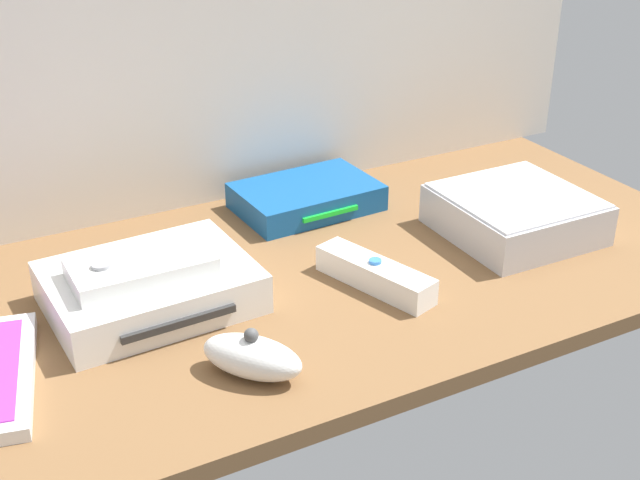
% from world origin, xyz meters
% --- Properties ---
extents(ground_plane, '(1.00, 0.48, 0.02)m').
position_xyz_m(ground_plane, '(0.00, 0.00, -0.01)').
color(ground_plane, brown).
rests_on(ground_plane, ground).
extents(game_console, '(0.22, 0.17, 0.04)m').
position_xyz_m(game_console, '(-0.19, 0.02, 0.02)').
color(game_console, white).
rests_on(game_console, ground_plane).
extents(mini_computer, '(0.17, 0.17, 0.05)m').
position_xyz_m(mini_computer, '(0.26, -0.03, 0.03)').
color(mini_computer, silver).
rests_on(mini_computer, ground_plane).
extents(network_router, '(0.19, 0.13, 0.03)m').
position_xyz_m(network_router, '(0.07, 0.16, 0.02)').
color(network_router, '#145193').
rests_on(network_router, ground_plane).
extents(remote_wand, '(0.08, 0.15, 0.03)m').
position_xyz_m(remote_wand, '(0.04, -0.06, 0.02)').
color(remote_wand, white).
rests_on(remote_wand, ground_plane).
extents(remote_nunchuk, '(0.10, 0.11, 0.05)m').
position_xyz_m(remote_nunchuk, '(-0.15, -0.15, 0.02)').
color(remote_nunchuk, white).
rests_on(remote_nunchuk, ground_plane).
extents(remote_classic_pad, '(0.14, 0.08, 0.02)m').
position_xyz_m(remote_classic_pad, '(-0.20, 0.01, 0.05)').
color(remote_classic_pad, white).
rests_on(remote_classic_pad, game_console).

